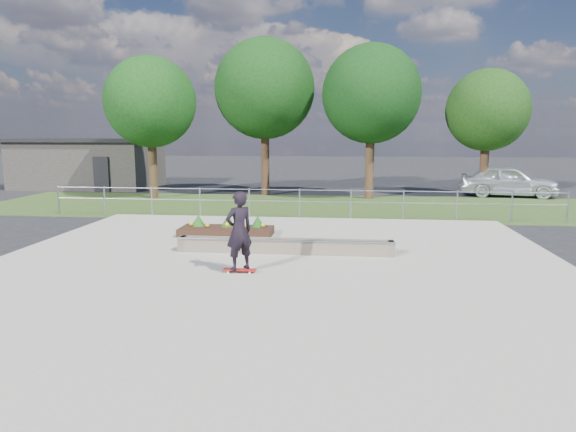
{
  "coord_description": "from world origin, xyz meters",
  "views": [
    {
      "loc": [
        1.71,
        -12.34,
        3.38
      ],
      "look_at": [
        0.2,
        1.5,
        1.1
      ],
      "focal_mm": 32.0,
      "sensor_mm": 36.0,
      "label": 1
    }
  ],
  "objects_px": {
    "grind_ledge": "(285,246)",
    "skateboarder": "(239,231)",
    "parked_car": "(508,181)",
    "planter_bed": "(227,229)"
  },
  "relations": [
    {
      "from": "grind_ledge",
      "to": "parked_car",
      "type": "height_order",
      "value": "parked_car"
    },
    {
      "from": "skateboarder",
      "to": "planter_bed",
      "type": "bearing_deg",
      "value": 106.74
    },
    {
      "from": "grind_ledge",
      "to": "skateboarder",
      "type": "distance_m",
      "value": 2.4
    },
    {
      "from": "planter_bed",
      "to": "skateboarder",
      "type": "bearing_deg",
      "value": -73.26
    },
    {
      "from": "grind_ledge",
      "to": "parked_car",
      "type": "bearing_deg",
      "value": 54.38
    },
    {
      "from": "planter_bed",
      "to": "skateboarder",
      "type": "distance_m",
      "value": 4.73
    },
    {
      "from": "skateboarder",
      "to": "parked_car",
      "type": "bearing_deg",
      "value": 55.93
    },
    {
      "from": "grind_ledge",
      "to": "planter_bed",
      "type": "relative_size",
      "value": 2.0
    },
    {
      "from": "grind_ledge",
      "to": "parked_car",
      "type": "relative_size",
      "value": 1.23
    },
    {
      "from": "skateboarder",
      "to": "parked_car",
      "type": "height_order",
      "value": "skateboarder"
    }
  ]
}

